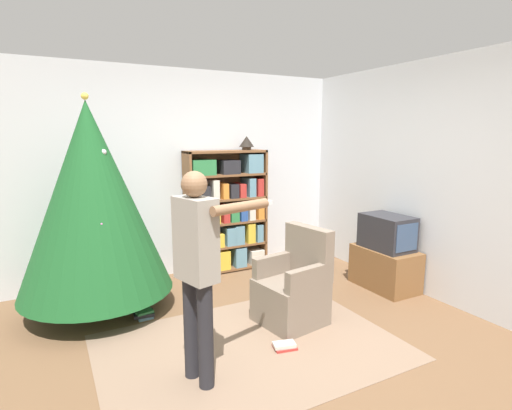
{
  "coord_description": "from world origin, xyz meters",
  "views": [
    {
      "loc": [
        -1.57,
        -2.75,
        1.8
      ],
      "look_at": [
        0.4,
        0.98,
        1.05
      ],
      "focal_mm": 28.0,
      "sensor_mm": 36.0,
      "label": 1
    }
  ],
  "objects_px": {
    "television": "(387,232)",
    "standing_person": "(198,262)",
    "bookshelf": "(228,213)",
    "armchair": "(294,290)",
    "christmas_tree": "(92,199)",
    "table_lamp": "(247,142)"
  },
  "relations": [
    {
      "from": "standing_person",
      "to": "table_lamp",
      "type": "height_order",
      "value": "table_lamp"
    },
    {
      "from": "christmas_tree",
      "to": "armchair",
      "type": "distance_m",
      "value": 2.17
    },
    {
      "from": "bookshelf",
      "to": "armchair",
      "type": "relative_size",
      "value": 1.73
    },
    {
      "from": "table_lamp",
      "to": "armchair",
      "type": "bearing_deg",
      "value": -101.42
    },
    {
      "from": "christmas_tree",
      "to": "table_lamp",
      "type": "bearing_deg",
      "value": 15.51
    },
    {
      "from": "armchair",
      "to": "bookshelf",
      "type": "bearing_deg",
      "value": 169.16
    },
    {
      "from": "table_lamp",
      "to": "television",
      "type": "bearing_deg",
      "value": -53.35
    },
    {
      "from": "television",
      "to": "armchair",
      "type": "height_order",
      "value": "armchair"
    },
    {
      "from": "christmas_tree",
      "to": "armchair",
      "type": "xyz_separation_m",
      "value": [
        1.64,
        -1.14,
        -0.85
      ]
    },
    {
      "from": "armchair",
      "to": "table_lamp",
      "type": "distance_m",
      "value": 2.2
    },
    {
      "from": "table_lamp",
      "to": "christmas_tree",
      "type": "bearing_deg",
      "value": -164.49
    },
    {
      "from": "armchair",
      "to": "table_lamp",
      "type": "bearing_deg",
      "value": 159.62
    },
    {
      "from": "table_lamp",
      "to": "bookshelf",
      "type": "bearing_deg",
      "value": -178.32
    },
    {
      "from": "christmas_tree",
      "to": "standing_person",
      "type": "xyz_separation_m",
      "value": [
        0.51,
        -1.63,
        -0.25
      ]
    },
    {
      "from": "christmas_tree",
      "to": "table_lamp",
      "type": "relative_size",
      "value": 10.94
    },
    {
      "from": "bookshelf",
      "to": "table_lamp",
      "type": "xyz_separation_m",
      "value": [
        0.29,
        0.01,
        0.92
      ]
    },
    {
      "from": "bookshelf",
      "to": "television",
      "type": "xyz_separation_m",
      "value": [
        1.38,
        -1.46,
        -0.1
      ]
    },
    {
      "from": "bookshelf",
      "to": "christmas_tree",
      "type": "bearing_deg",
      "value": -162.29
    },
    {
      "from": "television",
      "to": "christmas_tree",
      "type": "bearing_deg",
      "value": 163.38
    },
    {
      "from": "television",
      "to": "standing_person",
      "type": "bearing_deg",
      "value": -164.54
    },
    {
      "from": "standing_person",
      "to": "table_lamp",
      "type": "distance_m",
      "value": 2.74
    },
    {
      "from": "christmas_tree",
      "to": "armchair",
      "type": "height_order",
      "value": "christmas_tree"
    }
  ]
}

